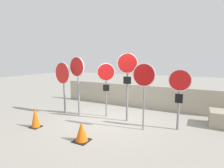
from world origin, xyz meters
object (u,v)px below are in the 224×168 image
at_px(stop_sign_0, 63,76).
at_px(stop_sign_3, 127,73).
at_px(stop_sign_2, 106,77).
at_px(stop_sign_4, 144,79).
at_px(stop_sign_5, 179,88).
at_px(traffic_cone_0, 82,131).
at_px(stop_sign_1, 77,73).
at_px(traffic_cone_1, 35,117).

height_order(stop_sign_0, stop_sign_3, stop_sign_3).
distance_m(stop_sign_2, stop_sign_4, 1.83).
bearing_deg(stop_sign_4, stop_sign_3, 149.07).
bearing_deg(stop_sign_5, traffic_cone_0, -141.63).
bearing_deg(stop_sign_1, stop_sign_2, 25.97).
bearing_deg(stop_sign_2, stop_sign_4, -48.57).
bearing_deg(stop_sign_1, stop_sign_5, 12.82).
height_order(stop_sign_1, stop_sign_4, stop_sign_1).
height_order(stop_sign_3, traffic_cone_0, stop_sign_3).
bearing_deg(stop_sign_1, stop_sign_4, 3.39).
bearing_deg(stop_sign_1, traffic_cone_1, -95.78).
bearing_deg(traffic_cone_1, stop_sign_3, 36.99).
bearing_deg(traffic_cone_1, stop_sign_2, 51.77).
relative_size(stop_sign_2, traffic_cone_0, 3.82).
relative_size(stop_sign_0, stop_sign_3, 0.86).
xyz_separation_m(stop_sign_1, stop_sign_5, (3.86, 0.21, -0.37)).
xyz_separation_m(stop_sign_3, traffic_cone_0, (-0.54, -2.05, -1.53)).
height_order(stop_sign_0, traffic_cone_0, stop_sign_0).
height_order(stop_sign_5, traffic_cone_0, stop_sign_5).
relative_size(stop_sign_0, traffic_cone_0, 3.80).
height_order(stop_sign_1, stop_sign_2, stop_sign_1).
bearing_deg(traffic_cone_0, stop_sign_1, 129.94).
height_order(stop_sign_5, traffic_cone_1, stop_sign_5).
height_order(stop_sign_3, traffic_cone_1, stop_sign_3).
bearing_deg(traffic_cone_1, stop_sign_1, 74.54).
distance_m(stop_sign_0, stop_sign_5, 4.59).
distance_m(stop_sign_3, traffic_cone_1, 3.52).
xyz_separation_m(stop_sign_0, stop_sign_2, (1.86, 0.40, 0.04)).
distance_m(stop_sign_3, stop_sign_4, 0.94).
bearing_deg(stop_sign_4, traffic_cone_0, -127.40).
distance_m(stop_sign_0, stop_sign_2, 1.90).
xyz_separation_m(stop_sign_0, traffic_cone_1, (0.24, -1.65, -1.24)).
distance_m(stop_sign_2, stop_sign_5, 2.73).
xyz_separation_m(stop_sign_3, traffic_cone_1, (-2.56, -1.93, -1.46)).
bearing_deg(stop_sign_3, stop_sign_1, 167.64).
xyz_separation_m(stop_sign_1, traffic_cone_0, (1.54, -1.84, -1.48)).
bearing_deg(stop_sign_2, stop_sign_0, 164.26).
bearing_deg(stop_sign_0, stop_sign_4, 6.55).
bearing_deg(stop_sign_4, stop_sign_1, 177.01).
height_order(stop_sign_3, stop_sign_4, stop_sign_3).
bearing_deg(stop_sign_0, stop_sign_3, 16.11).
bearing_deg(traffic_cone_1, stop_sign_0, 98.42).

